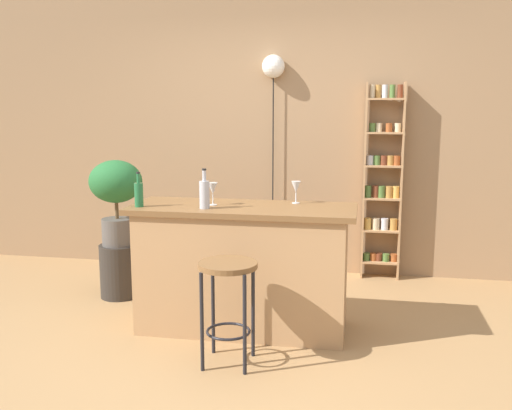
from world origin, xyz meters
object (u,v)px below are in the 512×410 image
Objects in this scene: wine_glass_center at (213,189)px; bar_stool at (228,287)px; plant_stool at (119,271)px; spice_shelf at (382,182)px; potted_plant at (116,191)px; pendant_globe_light at (273,69)px; bottle_vinegar at (204,194)px; wine_glass_left at (296,188)px; bottle_soda_blue at (139,194)px.

bar_stool is at bearing -67.49° from wine_glass_center.
wine_glass_center is at bearing -27.26° from plant_stool.
potted_plant is at bearing -156.01° from spice_shelf.
pendant_globe_light reaches higher than potted_plant.
bottle_vinegar is at bearing -97.44° from pendant_globe_light.
plant_stool is 1.79m from wine_glass_left.
wine_glass_center is (0.98, -0.50, 0.12)m from potted_plant.
bar_stool is 2.67× the size of bottle_soda_blue.
spice_shelf reaches higher than bar_stool.
spice_shelf reaches higher than potted_plant.
potted_plant is 1.16m from bottle_vinegar.
potted_plant is 1.60m from wine_glass_left.
wine_glass_left is (1.08, 0.36, 0.02)m from bottle_soda_blue.
potted_plant is at bearing 152.74° from wine_glass_center.
bar_stool is 1.02m from wine_glass_left.
potted_plant is 2.58× the size of bottle_vinegar.
plant_stool is 1.83× the size of bottle_soda_blue.
pendant_globe_light is at bearing 41.13° from plant_stool.
bottle_soda_blue is 2.07m from pendant_globe_light.
wine_glass_left is at bearing -11.36° from potted_plant.
bar_stool is 1.71m from potted_plant.
potted_plant is (-1.23, 1.11, 0.41)m from bar_stool.
plant_stool is 0.63× the size of potted_plant.
plant_stool is (-1.23, 1.11, -0.28)m from bar_stool.
wine_glass_left is at bearing 18.29° from bottle_soda_blue.
potted_plant is at bearing 125.41° from bottle_soda_blue.
potted_plant is (-2.22, -0.99, -0.01)m from spice_shelf.
bottle_soda_blue is (0.48, -0.67, 0.79)m from plant_stool.
plant_stool is 1.14m from bottle_soda_blue.
spice_shelf is at bearing 43.56° from bottle_soda_blue.
bar_stool is at bearing -30.49° from bottle_soda_blue.
wine_glass_center is (0.02, 0.15, 0.01)m from bottle_vinegar.
wine_glass_left is (1.56, -0.31, 0.12)m from potted_plant.
spice_shelf reaches higher than plant_stool.
plant_stool is 2.79× the size of wine_glass_center.
bottle_soda_blue is (-0.75, 0.44, 0.51)m from bar_stool.
bottle_soda_blue reaches higher than wine_glass_left.
bottle_soda_blue is (-1.75, -1.66, 0.09)m from spice_shelf.
spice_shelf is 2.53m from plant_stool.
plant_stool is at bearing -156.01° from spice_shelf.
bottle_vinegar is (-0.27, 0.46, 0.52)m from bar_stool.
bar_stool is 0.32× the size of pendant_globe_light.
bar_stool is at bearing -88.57° from pendant_globe_light.
plant_stool is 2.79× the size of wine_glass_left.
wine_glass_center reaches higher than bar_stool.
wine_glass_left is 1.68m from pendant_globe_light.
pendant_globe_light is (-0.38, 1.34, 0.94)m from wine_glass_left.
wine_glass_left is 0.08× the size of pendant_globe_light.
wine_glass_center is at bearing -97.43° from pendant_globe_light.
wine_glass_center is 0.08× the size of pendant_globe_light.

